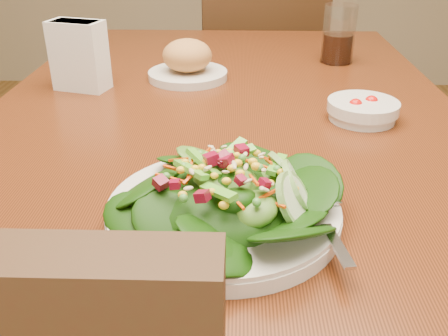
% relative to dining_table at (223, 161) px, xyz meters
% --- Properties ---
extents(dining_table, '(0.90, 1.40, 0.75)m').
position_rel_dining_table_xyz_m(dining_table, '(0.00, 0.00, 0.00)').
color(dining_table, '#5E270F').
rests_on(dining_table, ground_plane).
extents(chair_far, '(0.52, 0.53, 0.99)m').
position_rel_dining_table_xyz_m(chair_far, '(0.10, 0.98, -0.12)').
color(chair_far, black).
rests_on(chair_far, ground_plane).
extents(salad_plate, '(0.29, 0.28, 0.08)m').
position_rel_dining_table_xyz_m(salad_plate, '(0.02, -0.36, 0.13)').
color(salad_plate, beige).
rests_on(salad_plate, dining_table).
extents(bread_plate, '(0.17, 0.17, 0.09)m').
position_rel_dining_table_xyz_m(bread_plate, '(-0.09, 0.20, 0.14)').
color(bread_plate, beige).
rests_on(bread_plate, dining_table).
extents(tomato_bowl, '(0.13, 0.13, 0.04)m').
position_rel_dining_table_xyz_m(tomato_bowl, '(0.25, -0.03, 0.12)').
color(tomato_bowl, beige).
rests_on(tomato_bowl, dining_table).
extents(drinking_glass, '(0.08, 0.08, 0.14)m').
position_rel_dining_table_xyz_m(drinking_glass, '(0.27, 0.35, 0.16)').
color(drinking_glass, silver).
rests_on(drinking_glass, dining_table).
extents(napkin_holder, '(0.12, 0.09, 0.14)m').
position_rel_dining_table_xyz_m(napkin_holder, '(-0.30, 0.13, 0.18)').
color(napkin_holder, white).
rests_on(napkin_holder, dining_table).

